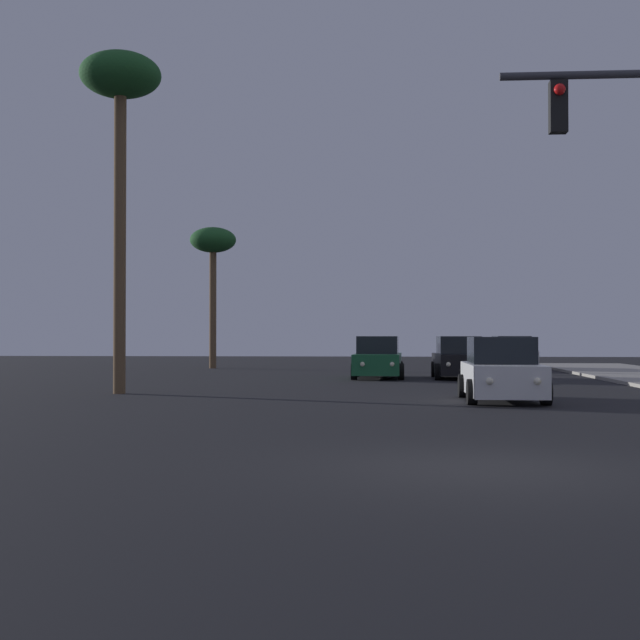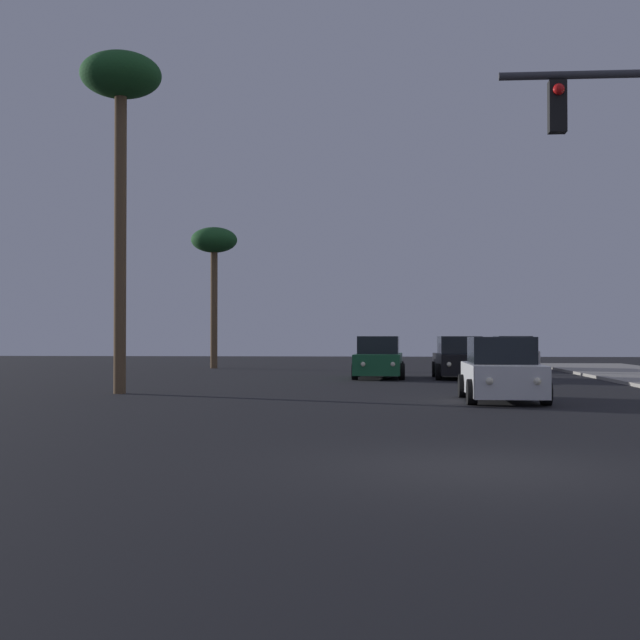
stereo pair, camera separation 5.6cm
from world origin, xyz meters
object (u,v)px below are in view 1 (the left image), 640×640
(car_black, at_px, (459,359))
(palm_tree_far, at_px, (213,246))
(car_silver, at_px, (512,355))
(car_white, at_px, (502,372))
(car_green, at_px, (378,359))
(palm_tree_near, at_px, (120,97))

(car_black, distance_m, palm_tree_far, 16.52)
(car_silver, bearing_deg, car_black, 66.60)
(car_white, xyz_separation_m, car_green, (-3.34, 12.11, 0.00))
(car_green, bearing_deg, palm_tree_near, 55.09)
(car_green, relative_size, palm_tree_far, 0.59)
(car_black, xyz_separation_m, palm_tree_near, (-10.72, -9.95, 8.02))
(car_silver, distance_m, car_green, 10.26)
(car_green, distance_m, palm_tree_near, 14.83)
(car_silver, bearing_deg, car_white, 79.68)
(car_green, bearing_deg, palm_tree_far, -47.11)
(palm_tree_near, bearing_deg, car_white, -11.22)
(car_white, height_order, car_black, same)
(car_silver, height_order, car_white, same)
(palm_tree_near, bearing_deg, car_silver, 52.23)
(car_green, bearing_deg, car_silver, -126.49)
(car_green, distance_m, car_black, 3.21)
(car_white, distance_m, car_green, 12.56)
(car_green, height_order, palm_tree_near, palm_tree_near)
(car_silver, distance_m, palm_tree_far, 16.19)
(car_white, bearing_deg, car_black, -89.20)
(palm_tree_far, height_order, palm_tree_near, palm_tree_near)
(car_white, height_order, car_green, same)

